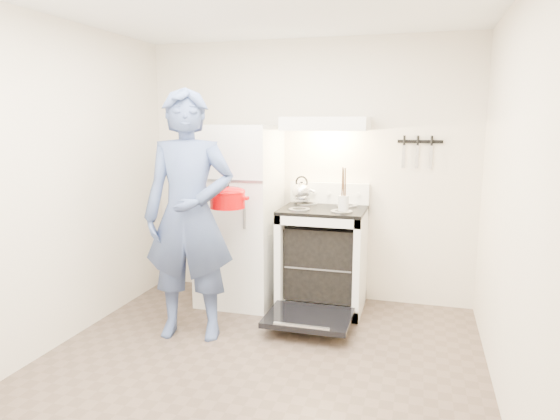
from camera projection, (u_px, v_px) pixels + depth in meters
The scene contains 15 objects.
floor at pixel (247, 380), 3.39m from camera, with size 3.60×3.60×0.00m, color brown.
back_wall at pixel (307, 171), 4.87m from camera, with size 3.20×0.02×2.50m, color beige.
refrigerator at pixel (240, 215), 4.77m from camera, with size 0.70×0.70×1.70m, color white.
stove_body at pixel (323, 260), 4.64m from camera, with size 0.76×0.65×0.92m, color white.
cooktop at pixel (324, 210), 4.56m from camera, with size 0.76×0.65×0.03m, color black.
backsplash at pixel (329, 193), 4.81m from camera, with size 0.76×0.07×0.20m, color white.
oven_door at pixel (308, 318), 4.14m from camera, with size 0.70×0.54×0.04m, color black.
oven_rack at pixel (323, 262), 4.64m from camera, with size 0.60×0.52×0.01m, color gray.
range_hood at pixel (327, 124), 4.49m from camera, with size 0.76×0.50×0.12m, color white.
knife_strip at pixel (420, 142), 4.52m from camera, with size 0.40×0.02×0.03m, color black.
pizza_stone at pixel (331, 261), 4.61m from camera, with size 0.32×0.32×0.02m, color #91734D.
tea_kettle at pixel (302, 190), 4.75m from camera, with size 0.22×0.18×0.27m, color silver, non-canonical shape.
utensil_jar at pixel (343, 203), 4.23m from camera, with size 0.09×0.09×0.13m, color silver.
person at pixel (189, 216), 3.94m from camera, with size 0.72×0.48×1.99m, color #364372.
dutch_oven at pixel (227, 200), 4.12m from camera, with size 0.36×0.29×0.24m, color #C50002, non-canonical shape.
Camera 1 is at (1.07, -2.95, 1.74)m, focal length 32.00 mm.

